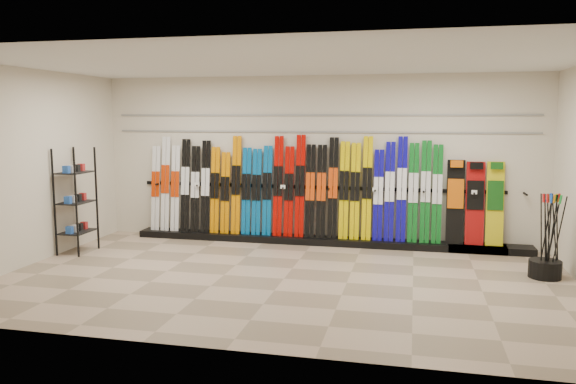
# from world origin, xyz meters

# --- Properties ---
(floor) EXTENTS (8.00, 8.00, 0.00)m
(floor) POSITION_xyz_m (0.00, 0.00, 0.00)
(floor) COLOR #85725B
(floor) RESTS_ON ground
(back_wall) EXTENTS (8.00, 0.00, 8.00)m
(back_wall) POSITION_xyz_m (0.00, 2.50, 1.50)
(back_wall) COLOR beige
(back_wall) RESTS_ON floor
(left_wall) EXTENTS (0.00, 5.00, 5.00)m
(left_wall) POSITION_xyz_m (-4.00, 0.00, 1.50)
(left_wall) COLOR beige
(left_wall) RESTS_ON floor
(ceiling) EXTENTS (8.00, 8.00, 0.00)m
(ceiling) POSITION_xyz_m (0.00, 0.00, 3.00)
(ceiling) COLOR silver
(ceiling) RESTS_ON back_wall
(ski_rack_base) EXTENTS (8.00, 0.40, 0.12)m
(ski_rack_base) POSITION_xyz_m (0.22, 2.28, 0.06)
(ski_rack_base) COLOR black
(ski_rack_base) RESTS_ON floor
(skis) EXTENTS (5.37, 0.23, 1.83)m
(skis) POSITION_xyz_m (-0.42, 2.33, 0.96)
(skis) COLOR silver
(skis) RESTS_ON ski_rack_base
(snowboards) EXTENTS (0.93, 0.22, 1.42)m
(snowboards) POSITION_xyz_m (2.77, 2.35, 0.82)
(snowboards) COLOR black
(snowboards) RESTS_ON ski_rack_base
(accessory_rack) EXTENTS (0.40, 0.60, 1.76)m
(accessory_rack) POSITION_xyz_m (-3.75, 0.78, 0.88)
(accessory_rack) COLOR black
(accessory_rack) RESTS_ON floor
(pole_bin) EXTENTS (0.45, 0.45, 0.25)m
(pole_bin) POSITION_xyz_m (3.60, 0.87, 0.12)
(pole_bin) COLOR black
(pole_bin) RESTS_ON floor
(ski_poles) EXTENTS (0.33, 0.33, 1.18)m
(ski_poles) POSITION_xyz_m (3.64, 0.88, 0.61)
(ski_poles) COLOR black
(ski_poles) RESTS_ON pole_bin
(slatwall_rail_0) EXTENTS (7.60, 0.02, 0.03)m
(slatwall_rail_0) POSITION_xyz_m (0.00, 2.48, 2.00)
(slatwall_rail_0) COLOR gray
(slatwall_rail_0) RESTS_ON back_wall
(slatwall_rail_1) EXTENTS (7.60, 0.02, 0.03)m
(slatwall_rail_1) POSITION_xyz_m (0.00, 2.48, 2.30)
(slatwall_rail_1) COLOR gray
(slatwall_rail_1) RESTS_ON back_wall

